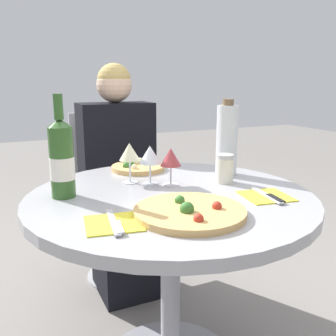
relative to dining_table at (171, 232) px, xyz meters
name	(u,v)px	position (x,y,z in m)	size (l,w,h in m)	color
dining_table	(171,232)	(0.00, 0.00, 0.00)	(0.98, 0.98, 0.71)	gray
chair_behind_diner	(114,198)	(0.04, 0.83, -0.12)	(0.41, 0.41, 0.91)	#ADADB2
seated_diner	(122,192)	(0.04, 0.68, -0.05)	(0.38, 0.42, 1.17)	black
pizza_large	(190,211)	(-0.04, -0.21, 0.15)	(0.33, 0.33, 0.05)	tan
pizza_small_far	(138,167)	(0.02, 0.37, 0.15)	(0.23, 0.23, 0.05)	tan
wine_bottle	(62,159)	(-0.34, 0.12, 0.27)	(0.08, 0.08, 0.34)	#2D5623
tall_carafe	(227,140)	(0.32, 0.15, 0.28)	(0.09, 0.09, 0.31)	silver
sugar_shaker	(225,169)	(0.25, 0.04, 0.19)	(0.07, 0.07, 0.11)	silver
wine_glass_back_left	(130,153)	(-0.08, 0.19, 0.26)	(0.08, 0.08, 0.15)	silver
wine_glass_front_right	(171,158)	(0.05, 0.10, 0.24)	(0.08, 0.08, 0.14)	silver
wine_glass_center	(150,155)	(-0.02, 0.14, 0.25)	(0.08, 0.08, 0.14)	silver
place_setting_left	(114,223)	(-0.26, -0.19, 0.14)	(0.17, 0.19, 0.01)	yellow
place_setting_right	(266,196)	(0.27, -0.17, 0.14)	(0.17, 0.19, 0.01)	yellow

